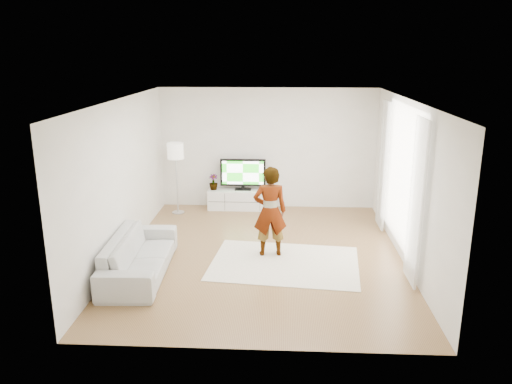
# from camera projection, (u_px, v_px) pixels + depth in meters

# --- Properties ---
(floor) EXTENTS (6.00, 6.00, 0.00)m
(floor) POSITION_uv_depth(u_px,v_px,m) (262.00, 255.00, 9.10)
(floor) COLOR olive
(floor) RESTS_ON ground
(ceiling) EXTENTS (6.00, 6.00, 0.00)m
(ceiling) POSITION_uv_depth(u_px,v_px,m) (263.00, 100.00, 8.34)
(ceiling) COLOR white
(ceiling) RESTS_ON wall_back
(wall_left) EXTENTS (0.02, 6.00, 2.80)m
(wall_left) POSITION_uv_depth(u_px,v_px,m) (122.00, 179.00, 8.85)
(wall_left) COLOR white
(wall_left) RESTS_ON floor
(wall_right) EXTENTS (0.02, 6.00, 2.80)m
(wall_right) POSITION_uv_depth(u_px,v_px,m) (407.00, 183.00, 8.60)
(wall_right) COLOR white
(wall_right) RESTS_ON floor
(wall_back) EXTENTS (5.00, 0.02, 2.80)m
(wall_back) POSITION_uv_depth(u_px,v_px,m) (268.00, 149.00, 11.60)
(wall_back) COLOR white
(wall_back) RESTS_ON floor
(wall_front) EXTENTS (5.00, 0.02, 2.80)m
(wall_front) POSITION_uv_depth(u_px,v_px,m) (253.00, 245.00, 5.84)
(wall_front) COLOR white
(wall_front) RESTS_ON floor
(window) EXTENTS (0.01, 2.60, 2.50)m
(window) POSITION_uv_depth(u_px,v_px,m) (402.00, 176.00, 8.87)
(window) COLOR white
(window) RESTS_ON wall_right
(curtain_near) EXTENTS (0.04, 0.70, 2.60)m
(curtain_near) POSITION_uv_depth(u_px,v_px,m) (416.00, 202.00, 7.65)
(curtain_near) COLOR white
(curtain_near) RESTS_ON floor
(curtain_far) EXTENTS (0.04, 0.70, 2.60)m
(curtain_far) POSITION_uv_depth(u_px,v_px,m) (383.00, 165.00, 10.15)
(curtain_far) COLOR white
(curtain_far) RESTS_ON floor
(media_console) EXTENTS (1.63, 0.46, 0.46)m
(media_console) POSITION_uv_depth(u_px,v_px,m) (243.00, 199.00, 11.73)
(media_console) COLOR white
(media_console) RESTS_ON floor
(television) EXTENTS (1.05, 0.21, 0.73)m
(television) POSITION_uv_depth(u_px,v_px,m) (243.00, 173.00, 11.58)
(television) COLOR black
(television) RESTS_ON media_console
(game_console) EXTENTS (0.10, 0.18, 0.24)m
(game_console) POSITION_uv_depth(u_px,v_px,m) (273.00, 185.00, 11.60)
(game_console) COLOR white
(game_console) RESTS_ON media_console
(potted_plant) EXTENTS (0.21, 0.21, 0.37)m
(potted_plant) POSITION_uv_depth(u_px,v_px,m) (213.00, 182.00, 11.65)
(potted_plant) COLOR #3F7238
(potted_plant) RESTS_ON media_console
(rug) EXTENTS (2.72, 2.08, 0.01)m
(rug) POSITION_uv_depth(u_px,v_px,m) (285.00, 263.00, 8.74)
(rug) COLOR white
(rug) RESTS_ON floor
(player) EXTENTS (0.65, 0.47, 1.64)m
(player) POSITION_uv_depth(u_px,v_px,m) (270.00, 211.00, 8.89)
(player) COLOR #334772
(player) RESTS_ON rug
(sofa) EXTENTS (0.98, 2.30, 0.66)m
(sofa) POSITION_uv_depth(u_px,v_px,m) (139.00, 255.00, 8.27)
(sofa) COLOR beige
(sofa) RESTS_ON floor
(floor_lamp) EXTENTS (0.36, 0.36, 1.62)m
(floor_lamp) POSITION_uv_depth(u_px,v_px,m) (176.00, 154.00, 11.12)
(floor_lamp) COLOR silver
(floor_lamp) RESTS_ON floor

